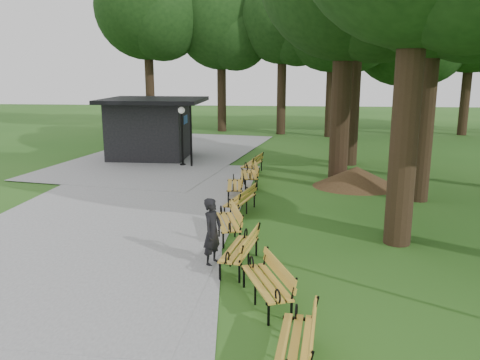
# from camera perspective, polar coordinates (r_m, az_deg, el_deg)

# --- Properties ---
(ground) EXTENTS (100.00, 100.00, 0.00)m
(ground) POSITION_cam_1_polar(r_m,az_deg,el_deg) (12.77, -1.34, -7.99)
(ground) COLOR #245518
(ground) RESTS_ON ground
(path) EXTENTS (12.00, 38.00, 0.06)m
(path) POSITION_cam_1_polar(r_m,az_deg,el_deg) (16.44, -14.11, -3.49)
(path) COLOR gray
(path) RESTS_ON ground
(person) EXTENTS (0.58, 0.69, 1.63)m
(person) POSITION_cam_1_polar(r_m,az_deg,el_deg) (11.52, -3.23, -6.07)
(person) COLOR black
(person) RESTS_ON ground
(kiosk) EXTENTS (4.95, 4.31, 3.09)m
(kiosk) POSITION_cam_1_polar(r_m,az_deg,el_deg) (25.66, -10.49, 5.92)
(kiosk) COLOR black
(kiosk) RESTS_ON ground
(lamp_post) EXTENTS (0.32, 0.32, 2.81)m
(lamp_post) POSITION_cam_1_polar(r_m,az_deg,el_deg) (23.26, -6.81, 6.60)
(lamp_post) COLOR black
(lamp_post) RESTS_ON ground
(dirt_mound) EXTENTS (2.84, 2.84, 0.81)m
(dirt_mound) POSITION_cam_1_polar(r_m,az_deg,el_deg) (19.72, 13.40, 0.39)
(dirt_mound) COLOR #47301C
(dirt_mound) RESTS_ON ground
(bench_0) EXTENTS (0.83, 1.96, 0.88)m
(bench_0) POSITION_cam_1_polar(r_m,az_deg,el_deg) (7.90, 6.40, -18.51)
(bench_0) COLOR gold
(bench_0) RESTS_ON ground
(bench_1) EXTENTS (1.27, 2.00, 0.88)m
(bench_1) POSITION_cam_1_polar(r_m,az_deg,el_deg) (9.81, 3.05, -11.88)
(bench_1) COLOR gold
(bench_1) RESTS_ON ground
(bench_2) EXTENTS (0.94, 1.98, 0.88)m
(bench_2) POSITION_cam_1_polar(r_m,az_deg,el_deg) (11.47, -0.09, -8.11)
(bench_2) COLOR gold
(bench_2) RESTS_ON ground
(bench_3) EXTENTS (1.12, 2.00, 0.88)m
(bench_3) POSITION_cam_1_polar(r_m,az_deg,el_deg) (13.44, -1.53, -4.93)
(bench_3) COLOR gold
(bench_3) RESTS_ON ground
(bench_4) EXTENTS (1.08, 2.00, 0.88)m
(bench_4) POSITION_cam_1_polar(r_m,az_deg,el_deg) (15.65, 0.00, -2.36)
(bench_4) COLOR gold
(bench_4) RESTS_ON ground
(bench_5) EXTENTS (0.82, 1.95, 0.88)m
(bench_5) POSITION_cam_1_polar(r_m,az_deg,el_deg) (17.64, -0.62, -0.61)
(bench_5) COLOR gold
(bench_5) RESTS_ON ground
(bench_6) EXTENTS (0.90, 1.97, 0.88)m
(bench_6) POSITION_cam_1_polar(r_m,az_deg,el_deg) (19.39, 1.16, 0.63)
(bench_6) COLOR gold
(bench_6) RESTS_ON ground
(bench_7) EXTENTS (1.01, 1.99, 0.88)m
(bench_7) POSITION_cam_1_polar(r_m,az_deg,el_deg) (21.53, 1.41, 1.86)
(bench_7) COLOR gold
(bench_7) RESTS_ON ground
(tree_backdrop) EXTENTS (37.38, 9.78, 16.43)m
(tree_backdrop) POSITION_cam_1_polar(r_m,az_deg,el_deg) (35.53, 14.29, 18.40)
(tree_backdrop) COLOR black
(tree_backdrop) RESTS_ON ground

